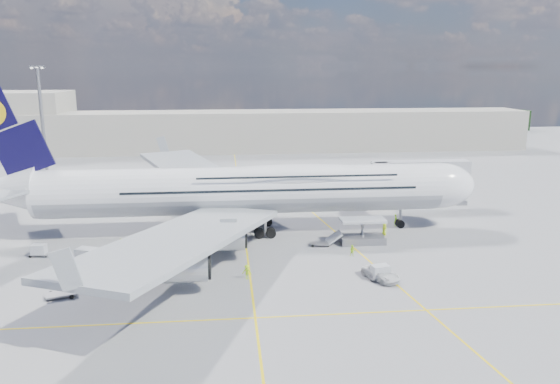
{
  "coord_description": "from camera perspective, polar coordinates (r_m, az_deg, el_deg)",
  "views": [
    {
      "loc": [
        -2.7,
        -71.83,
        25.27
      ],
      "look_at": [
        5.41,
        8.0,
        6.78
      ],
      "focal_mm": 35.0,
      "sensor_mm": 36.0,
      "label": 1
    }
  ],
  "objects": [
    {
      "name": "ground",
      "position": [
        76.19,
        -3.46,
        -6.42
      ],
      "size": [
        300.0,
        300.0,
        0.0
      ],
      "primitive_type": "plane",
      "color": "gray",
      "rests_on": "ground"
    },
    {
      "name": "taxi_line_main",
      "position": [
        76.19,
        -3.46,
        -6.42
      ],
      "size": [
        0.25,
        220.0,
        0.01
      ],
      "primitive_type": "cube",
      "color": "yellow",
      "rests_on": "ground"
    },
    {
      "name": "taxi_line_cross",
      "position": [
        57.72,
        -2.6,
        -13.0
      ],
      "size": [
        120.0,
        0.25,
        0.01
      ],
      "primitive_type": "cube",
      "color": "yellow",
      "rests_on": "ground"
    },
    {
      "name": "taxi_line_diag",
      "position": [
        87.25,
        5.5,
        -3.92
      ],
      "size": [
        14.16,
        99.06,
        0.01
      ],
      "primitive_type": "cube",
      "rotation": [
        0.0,
        0.0,
        0.14
      ],
      "color": "yellow",
      "rests_on": "ground"
    },
    {
      "name": "airliner",
      "position": [
        83.92,
        -3.64,
        0.28
      ],
      "size": [
        77.26,
        79.15,
        23.71
      ],
      "color": "white",
      "rests_on": "ground"
    },
    {
      "name": "jet_bridge",
      "position": [
        100.0,
        13.28,
        2.01
      ],
      "size": [
        18.8,
        12.1,
        8.5
      ],
      "color": "#B7B7BC",
      "rests_on": "ground"
    },
    {
      "name": "cargo_loader",
      "position": [
        80.88,
        8.46,
        -4.45
      ],
      "size": [
        8.53,
        3.2,
        3.67
      ],
      "color": "silver",
      "rests_on": "ground"
    },
    {
      "name": "light_mast",
      "position": [
        123.23,
        -23.54,
        6.29
      ],
      "size": [
        3.0,
        0.7,
        25.5
      ],
      "color": "gray",
      "rests_on": "ground"
    },
    {
      "name": "terminal",
      "position": [
        167.96,
        -4.87,
        6.34
      ],
      "size": [
        180.0,
        16.0,
        12.0
      ],
      "primitive_type": "cube",
      "color": "#B2AD9E",
      "rests_on": "ground"
    },
    {
      "name": "tree_line",
      "position": [
        217.13,
        5.61,
        7.29
      ],
      "size": [
        160.0,
        6.0,
        8.0
      ],
      "primitive_type": "cube",
      "color": "#193814",
      "rests_on": "ground"
    },
    {
      "name": "dolly_row_a",
      "position": [
        66.89,
        -21.9,
        -9.86
      ],
      "size": [
        3.7,
        2.72,
        0.49
      ],
      "rotation": [
        0.0,
        0.0,
        0.32
      ],
      "color": "gray",
      "rests_on": "ground"
    },
    {
      "name": "dolly_row_b",
      "position": [
        75.96,
        -19.52,
        -6.3
      ],
      "size": [
        3.89,
        3.0,
        2.18
      ],
      "rotation": [
        0.0,
        0.0,
        -0.38
      ],
      "color": "gray",
      "rests_on": "ground"
    },
    {
      "name": "dolly_row_c",
      "position": [
        66.68,
        -17.21,
        -8.85
      ],
      "size": [
        3.34,
        1.79,
        2.11
      ],
      "rotation": [
        0.0,
        0.0,
        -0.0
      ],
      "color": "gray",
      "rests_on": "ground"
    },
    {
      "name": "dolly_back",
      "position": [
        81.59,
        -23.89,
        -5.57
      ],
      "size": [
        2.72,
        1.63,
        1.64
      ],
      "rotation": [
        0.0,
        0.0,
        -0.1
      ],
      "color": "gray",
      "rests_on": "ground"
    },
    {
      "name": "dolly_nose_far",
      "position": [
        67.96,
        10.43,
        -8.21
      ],
      "size": [
        3.07,
        2.02,
        1.79
      ],
      "rotation": [
        0.0,
        0.0,
        0.19
      ],
      "color": "gray",
      "rests_on": "ground"
    },
    {
      "name": "dolly_nose_near",
      "position": [
        79.3,
        4.17,
        -5.4
      ],
      "size": [
        3.05,
        1.99,
        0.41
      ],
      "rotation": [
        0.0,
        0.0,
        -0.18
      ],
      "color": "gray",
      "rests_on": "ground"
    },
    {
      "name": "baggage_tug",
      "position": [
        71.28,
        -13.68,
        -7.55
      ],
      "size": [
        2.93,
        2.23,
        1.66
      ],
      "rotation": [
        0.0,
        0.0,
        0.43
      ],
      "color": "white",
      "rests_on": "ground"
    },
    {
      "name": "catering_truck_inner",
      "position": [
        97.96,
        -4.64,
        -1.02
      ],
      "size": [
        6.36,
        4.41,
        3.5
      ],
      "rotation": [
        0.0,
        0.0,
        0.46
      ],
      "color": "gray",
      "rests_on": "ground"
    },
    {
      "name": "catering_truck_outer",
      "position": [
        118.48,
        -10.69,
        1.31
      ],
      "size": [
        6.58,
        3.01,
        3.82
      ],
      "rotation": [
        0.0,
        0.0,
        0.12
      ],
      "color": "gray",
      "rests_on": "ground"
    },
    {
      "name": "service_van",
      "position": [
        68.05,
        10.5,
        -8.38
      ],
      "size": [
        4.43,
        5.88,
        1.48
      ],
      "primitive_type": "imported",
      "rotation": [
        0.0,
        0.0,
        0.42
      ],
      "color": "silver",
      "rests_on": "ground"
    },
    {
      "name": "crew_nose",
      "position": [
        90.26,
        12.0,
        -2.91
      ],
      "size": [
        0.84,
        0.86,
        2.0
      ],
      "primitive_type": "imported",
      "rotation": [
        0.0,
        0.0,
        0.84
      ],
      "color": "#9EED19",
      "rests_on": "ground"
    },
    {
      "name": "crew_loader",
      "position": [
        75.34,
        7.58,
        -6.1
      ],
      "size": [
        0.93,
        0.83,
        1.59
      ],
      "primitive_type": "imported",
      "rotation": [
        0.0,
        0.0,
        -0.34
      ],
      "color": "#9FDC17",
      "rests_on": "ground"
    },
    {
      "name": "crew_wing",
      "position": [
        79.5,
        -16.27,
        -5.36
      ],
      "size": [
        0.69,
        1.21,
        1.94
      ],
      "primitive_type": "imported",
      "rotation": [
        0.0,
        0.0,
        1.37
      ],
      "color": "#CDFF1A",
      "rests_on": "ground"
    },
    {
      "name": "crew_van",
      "position": [
        85.3,
        10.85,
        -3.83
      ],
      "size": [
        0.97,
        1.1,
        1.9
      ],
      "primitive_type": "imported",
      "rotation": [
        0.0,
        0.0,
        2.05
      ],
      "color": "#C8E918",
      "rests_on": "ground"
    },
    {
      "name": "crew_tug",
      "position": [
        67.11,
        -3.48,
        -8.33
      ],
      "size": [
        1.34,
        1.05,
        1.83
      ],
      "primitive_type": "imported",
      "rotation": [
        0.0,
        0.0,
        -0.36
      ],
      "color": "#C4FF1A",
      "rests_on": "ground"
    },
    {
      "name": "cone_nose",
      "position": [
        94.15,
        12.48,
        -2.76
      ],
      "size": [
        0.39,
        0.39,
        0.49
      ],
      "color": "orange",
      "rests_on": "ground"
    },
    {
      "name": "cone_wing_left_inner",
      "position": [
        99.41,
        -12.2,
        -1.87
      ],
      "size": [
        0.48,
        0.48,
        0.61
      ],
      "color": "orange",
      "rests_on": "ground"
    },
    {
      "name": "cone_wing_left_outer",
      "position": [
        103.67,
        -12.39,
        -1.26
      ],
      "size": [
        0.5,
        0.5,
        0.64
      ],
      "color": "orange",
      "rests_on": "ground"
    },
    {
      "name": "cone_wing_right_inner",
      "position": [
        69.87,
        -11.69,
        -8.31
      ],
      "size": [
        0.38,
        0.38,
        0.48
      ],
      "color": "orange",
      "rests_on": "ground"
    },
    {
      "name": "cone_wing_right_outer",
      "position": [
        68.75,
        -12.53,
        -8.64
      ],
      "size": [
        0.5,
        0.5,
        0.63
      ],
      "color": "orange",
      "rests_on": "ground"
    }
  ]
}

